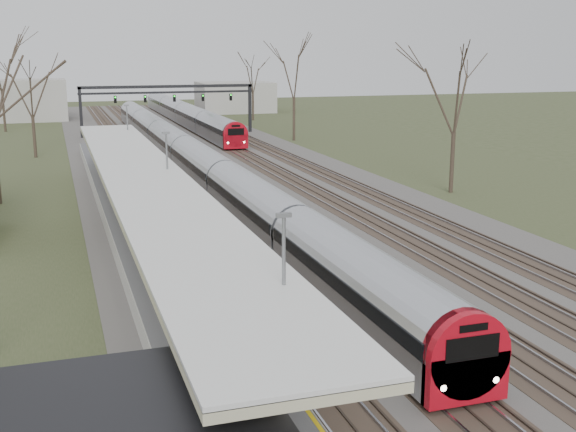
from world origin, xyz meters
TOP-DOWN VIEW (x-y plane):
  - track_bed at (0.26, 55.00)m, footprint 24.00×160.00m
  - platform at (-9.05, 37.50)m, footprint 3.50×69.00m
  - canopy at (-9.05, 32.99)m, footprint 4.10×50.00m
  - signal_gantry at (0.29, 84.99)m, footprint 21.00×0.59m
  - tree_east_far at (14.00, 42.00)m, footprint 5.00×5.00m
  - train_near at (-2.50, 57.86)m, footprint 2.62×90.21m
  - train_far at (4.50, 98.17)m, footprint 2.62×60.21m
  - passenger at (-8.69, 17.38)m, footprint 0.54×0.71m

SIDE VIEW (x-z plane):
  - track_bed at x=0.26m, z-range -0.05..0.17m
  - platform at x=-9.05m, z-range 0.00..1.00m
  - train_near at x=-2.50m, z-range -0.05..3.00m
  - train_far at x=4.50m, z-range -0.05..3.00m
  - passenger at x=-8.69m, z-range 1.00..2.75m
  - canopy at x=-9.05m, z-range 2.37..5.48m
  - signal_gantry at x=0.29m, z-range 1.87..7.95m
  - tree_east_far at x=14.00m, z-range 2.14..12.44m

